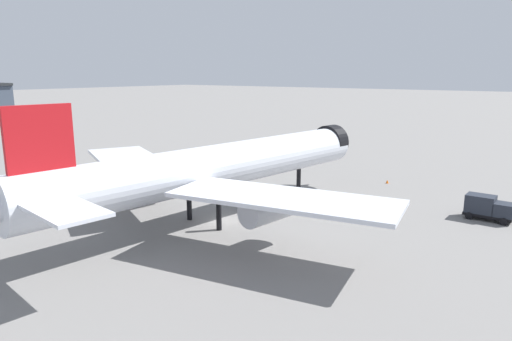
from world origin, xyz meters
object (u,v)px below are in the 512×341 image
service_truck_front (488,207)px  traffic_cone_near_nose (192,169)px  baggage_tug_wing (121,168)px  airliner_near_gate (216,167)px  traffic_cone_wingtip (387,182)px

service_truck_front → traffic_cone_near_nose: size_ratio=7.40×
service_truck_front → baggage_tug_wing: (-9.47, 58.50, -0.62)m
airliner_near_gate → traffic_cone_near_nose: bearing=57.4°
traffic_cone_near_nose → baggage_tug_wing: bearing=136.1°
traffic_cone_wingtip → service_truck_front: bearing=-123.8°
service_truck_front → baggage_tug_wing: service_truck_front is taller
airliner_near_gate → traffic_cone_near_nose: (19.54, 22.96, -6.30)m
airliner_near_gate → service_truck_front: bearing=-45.6°
service_truck_front → traffic_cone_near_nose: bearing=-178.5°
service_truck_front → traffic_cone_near_nose: (-0.37, 49.75, -1.22)m
service_truck_front → traffic_cone_wingtip: bearing=147.3°
traffic_cone_near_nose → traffic_cone_wingtip: bearing=-70.5°
airliner_near_gate → traffic_cone_wingtip: airliner_near_gate is taller
airliner_near_gate → traffic_cone_wingtip: 33.34m
airliner_near_gate → baggage_tug_wing: size_ratio=16.02×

